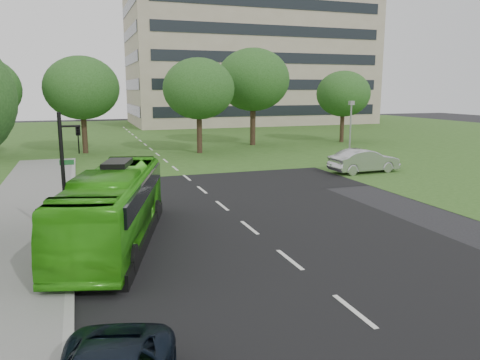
{
  "coord_description": "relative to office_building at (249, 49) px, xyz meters",
  "views": [
    {
      "loc": [
        -6.57,
        -15.83,
        5.75
      ],
      "look_at": [
        0.4,
        4.4,
        1.6
      ],
      "focal_mm": 35.0,
      "sensor_mm": 36.0,
      "label": 1
    }
  ],
  "objects": [
    {
      "name": "ground",
      "position": [
        -21.96,
        -61.96,
        -12.5
      ],
      "size": [
        160.0,
        160.0,
        0.0
      ],
      "primitive_type": "plane",
      "color": "black",
      "rests_on": "ground"
    },
    {
      "name": "street_surfaces",
      "position": [
        -22.34,
        -39.21,
        -12.47
      ],
      "size": [
        120.0,
        120.0,
        0.15
      ],
      "color": "black",
      "rests_on": "ground"
    },
    {
      "name": "office_building",
      "position": [
        0.0,
        0.0,
        0.0
      ],
      "size": [
        40.1,
        20.1,
        25.0
      ],
      "color": "tan",
      "rests_on": "ground"
    },
    {
      "name": "tree_park_b",
      "position": [
        -28.05,
        -32.95,
        -6.62
      ],
      "size": [
        6.65,
        6.65,
        8.71
      ],
      "color": "black",
      "rests_on": "ground"
    },
    {
      "name": "tree_park_c",
      "position": [
        -18.11,
        -36.21,
        -6.7
      ],
      "size": [
        6.44,
        6.44,
        8.55
      ],
      "color": "black",
      "rests_on": "ground"
    },
    {
      "name": "tree_park_d",
      "position": [
        -11.27,
        -31.84,
        -5.78
      ],
      "size": [
        7.51,
        7.51,
        9.93
      ],
      "color": "black",
      "rests_on": "ground"
    },
    {
      "name": "tree_park_e",
      "position": [
        -0.98,
        -32.51,
        -7.22
      ],
      "size": [
        5.82,
        5.82,
        7.76
      ],
      "color": "black",
      "rests_on": "ground"
    },
    {
      "name": "bus",
      "position": [
        -27.46,
        -60.13,
        -11.09
      ],
      "size": [
        5.04,
        10.37,
        2.82
      ],
      "primitive_type": "imported",
      "rotation": [
        0.0,
        0.0,
        -0.28
      ],
      "color": "green",
      "rests_on": "ground"
    },
    {
      "name": "sedan",
      "position": [
        -9.69,
        -49.93,
        -11.67
      ],
      "size": [
        5.13,
        2.06,
        1.66
      ],
      "primitive_type": "imported",
      "rotation": [
        0.0,
        0.0,
        1.63
      ],
      "color": "#B0AFB5",
      "rests_on": "ground"
    },
    {
      "name": "traffic_light",
      "position": [
        -29.0,
        -60.11,
        -9.58
      ],
      "size": [
        0.8,
        0.22,
        4.97
      ],
      "rotation": [
        0.0,
        0.0,
        0.13
      ],
      "color": "black",
      "rests_on": "ground"
    },
    {
      "name": "camera_pole",
      "position": [
        -7.22,
        -44.09,
        -9.38
      ],
      "size": [
        0.41,
        0.36,
        4.84
      ],
      "rotation": [
        0.0,
        0.0,
        -0.04
      ],
      "color": "gray",
      "rests_on": "ground"
    }
  ]
}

